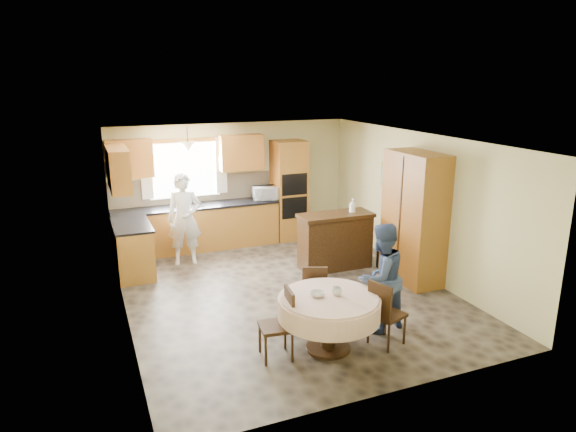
% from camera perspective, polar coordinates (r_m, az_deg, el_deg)
% --- Properties ---
extents(floor, '(5.00, 6.00, 0.01)m').
position_cam_1_polar(floor, '(8.50, -0.21, -8.45)').
color(floor, brown).
rests_on(floor, ground).
extents(ceiling, '(5.00, 6.00, 0.01)m').
position_cam_1_polar(ceiling, '(7.83, -0.22, 8.54)').
color(ceiling, white).
rests_on(ceiling, wall_back).
extents(wall_back, '(5.00, 0.02, 2.50)m').
position_cam_1_polar(wall_back, '(10.84, -6.16, 3.67)').
color(wall_back, '#C8C080').
rests_on(wall_back, floor).
extents(wall_front, '(5.00, 0.02, 2.50)m').
position_cam_1_polar(wall_front, '(5.56, 11.54, -8.05)').
color(wall_front, '#C8C080').
rests_on(wall_front, floor).
extents(wall_left, '(0.02, 6.00, 2.50)m').
position_cam_1_polar(wall_left, '(7.54, -18.13, -2.22)').
color(wall_left, '#C8C080').
rests_on(wall_left, floor).
extents(wall_right, '(0.02, 6.00, 2.50)m').
position_cam_1_polar(wall_right, '(9.27, 14.27, 1.28)').
color(wall_right, '#C8C080').
rests_on(wall_right, floor).
extents(window, '(1.40, 0.03, 1.10)m').
position_cam_1_polar(window, '(10.53, -11.44, 5.05)').
color(window, white).
rests_on(window, wall_back).
extents(curtain_left, '(0.22, 0.02, 1.15)m').
position_cam_1_polar(curtain_left, '(10.36, -15.48, 4.91)').
color(curtain_left, white).
rests_on(curtain_left, wall_back).
extents(curtain_right, '(0.22, 0.02, 1.15)m').
position_cam_1_polar(curtain_right, '(10.63, -7.42, 5.60)').
color(curtain_right, white).
rests_on(curtain_right, wall_back).
extents(base_cab_back, '(3.30, 0.60, 0.88)m').
position_cam_1_polar(base_cab_back, '(10.55, -10.02, -1.34)').
color(base_cab_back, '#B27D2F').
rests_on(base_cab_back, floor).
extents(counter_back, '(3.30, 0.64, 0.04)m').
position_cam_1_polar(counter_back, '(10.43, -10.13, 1.08)').
color(counter_back, black).
rests_on(counter_back, base_cab_back).
extents(base_cab_left, '(0.60, 1.20, 0.88)m').
position_cam_1_polar(base_cab_left, '(9.52, -16.80, -3.63)').
color(base_cab_left, '#B27D2F').
rests_on(base_cab_left, floor).
extents(counter_left, '(0.64, 1.20, 0.04)m').
position_cam_1_polar(counter_left, '(9.39, -17.02, -0.97)').
color(counter_left, black).
rests_on(counter_left, base_cab_left).
extents(backsplash, '(3.30, 0.02, 0.55)m').
position_cam_1_polar(backsplash, '(10.65, -10.54, 2.90)').
color(backsplash, tan).
rests_on(backsplash, wall_back).
extents(wall_cab_left, '(0.85, 0.33, 0.72)m').
position_cam_1_polar(wall_cab_left, '(10.20, -17.20, 6.10)').
color(wall_cab_left, '#C67631').
rests_on(wall_cab_left, wall_back).
extents(wall_cab_right, '(0.90, 0.33, 0.72)m').
position_cam_1_polar(wall_cab_right, '(10.61, -5.23, 7.06)').
color(wall_cab_right, '#C67631').
rests_on(wall_cab_right, wall_back).
extents(wall_cab_side, '(0.33, 1.20, 0.72)m').
position_cam_1_polar(wall_cab_side, '(9.16, -18.35, 5.03)').
color(wall_cab_side, '#C67631').
rests_on(wall_cab_side, wall_left).
extents(oven_tower, '(0.66, 0.62, 2.12)m').
position_cam_1_polar(oven_tower, '(10.96, 0.11, 2.87)').
color(oven_tower, '#B27D2F').
rests_on(oven_tower, floor).
extents(oven_upper, '(0.56, 0.01, 0.45)m').
position_cam_1_polar(oven_upper, '(10.63, 0.75, 3.53)').
color(oven_upper, black).
rests_on(oven_upper, oven_tower).
extents(oven_lower, '(0.56, 0.01, 0.45)m').
position_cam_1_polar(oven_lower, '(10.75, 0.74, 0.92)').
color(oven_lower, black).
rests_on(oven_lower, oven_tower).
extents(pendant, '(0.36, 0.36, 0.18)m').
position_cam_1_polar(pendant, '(9.98, -11.06, 7.54)').
color(pendant, beige).
rests_on(pendant, ceiling).
extents(sideboard, '(1.36, 0.57, 0.96)m').
position_cam_1_polar(sideboard, '(9.41, 5.25, -2.96)').
color(sideboard, '#3D2510').
rests_on(sideboard, floor).
extents(space_heater, '(0.47, 0.38, 0.56)m').
position_cam_1_polar(space_heater, '(9.64, 11.27, -4.01)').
color(space_heater, black).
rests_on(space_heater, floor).
extents(cupboard, '(0.58, 1.16, 2.22)m').
position_cam_1_polar(cupboard, '(8.92, 13.87, -0.18)').
color(cupboard, '#B27D2F').
rests_on(cupboard, floor).
extents(dining_table, '(1.30, 1.30, 0.74)m').
position_cam_1_polar(dining_table, '(6.63, 4.57, -10.18)').
color(dining_table, '#3D2510').
rests_on(dining_table, floor).
extents(chair_left, '(0.43, 0.43, 0.90)m').
position_cam_1_polar(chair_left, '(6.49, -0.73, -11.51)').
color(chair_left, '#3D2510').
rests_on(chair_left, floor).
extents(chair_back, '(0.48, 0.48, 0.86)m').
position_cam_1_polar(chair_back, '(7.40, 2.94, -8.19)').
color(chair_back, '#3D2510').
rests_on(chair_back, floor).
extents(chair_right, '(0.50, 0.50, 0.90)m').
position_cam_1_polar(chair_right, '(6.85, 10.61, -10.29)').
color(chair_right, '#3D2510').
rests_on(chair_right, floor).
extents(framed_picture, '(0.06, 0.54, 0.45)m').
position_cam_1_polar(framed_picture, '(9.88, 11.24, 4.39)').
color(framed_picture, gold).
rests_on(framed_picture, wall_right).
extents(microwave, '(0.55, 0.41, 0.28)m').
position_cam_1_polar(microwave, '(10.73, -2.57, 2.58)').
color(microwave, silver).
rests_on(microwave, counter_back).
extents(person_sink, '(0.68, 0.51, 1.72)m').
position_cam_1_polar(person_sink, '(9.69, -11.43, -0.35)').
color(person_sink, silver).
rests_on(person_sink, floor).
extents(person_dining, '(0.86, 0.74, 1.53)m').
position_cam_1_polar(person_dining, '(7.15, 10.28, -6.76)').
color(person_dining, '#354874').
rests_on(person_dining, floor).
extents(bowl_sideboard, '(0.22, 0.22, 0.05)m').
position_cam_1_polar(bowl_sideboard, '(9.10, 3.21, -0.22)').
color(bowl_sideboard, '#B2B2B2').
rests_on(bowl_sideboard, sideboard).
extents(bottle_sideboard, '(0.14, 0.14, 0.31)m').
position_cam_1_polar(bottle_sideboard, '(9.39, 7.16, 0.99)').
color(bottle_sideboard, silver).
rests_on(bottle_sideboard, sideboard).
extents(cup_table, '(0.15, 0.15, 0.10)m').
position_cam_1_polar(cup_table, '(6.59, 5.44, -8.32)').
color(cup_table, '#B2B2B2').
rests_on(cup_table, dining_table).
extents(bowl_table, '(0.24, 0.24, 0.06)m').
position_cam_1_polar(bowl_table, '(6.54, 3.30, -8.65)').
color(bowl_table, '#B2B2B2').
rests_on(bowl_table, dining_table).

